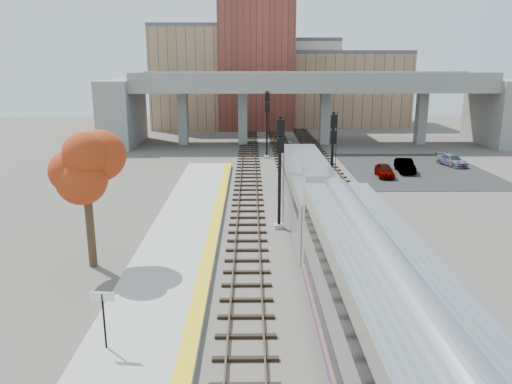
# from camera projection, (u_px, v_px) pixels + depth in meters

# --- Properties ---
(ground) EXTENTS (160.00, 160.00, 0.00)m
(ground) POSITION_uv_depth(u_px,v_px,m) (313.00, 292.00, 24.12)
(ground) COLOR #47423D
(ground) RESTS_ON ground
(platform) EXTENTS (4.50, 60.00, 0.35)m
(platform) POSITION_uv_depth(u_px,v_px,m) (162.00, 289.00, 23.99)
(platform) COLOR #9E9E99
(platform) RESTS_ON ground
(yellow_strip) EXTENTS (0.70, 60.00, 0.01)m
(yellow_strip) POSITION_uv_depth(u_px,v_px,m) (202.00, 286.00, 23.97)
(yellow_strip) COLOR yellow
(yellow_strip) RESTS_ON platform
(tracks) EXTENTS (10.70, 95.00, 0.25)m
(tracks) POSITION_uv_depth(u_px,v_px,m) (305.00, 214.00, 36.20)
(tracks) COLOR black
(tracks) RESTS_ON ground
(overpass) EXTENTS (54.00, 12.00, 9.50)m
(overpass) POSITION_uv_depth(u_px,v_px,m) (310.00, 100.00, 66.23)
(overpass) COLOR slate
(overpass) RESTS_ON ground
(buildings_far) EXTENTS (43.00, 21.00, 20.60)m
(buildings_far) POSITION_uv_depth(u_px,v_px,m) (275.00, 79.00, 86.53)
(buildings_far) COLOR #A17A5D
(buildings_far) RESTS_ON ground
(parking_lot) EXTENTS (14.00, 18.00, 0.04)m
(parking_lot) POSITION_uv_depth(u_px,v_px,m) (415.00, 170.00, 51.36)
(parking_lot) COLOR black
(parking_lot) RESTS_ON ground
(locomotive) EXTENTS (3.02, 19.05, 4.10)m
(locomotive) POSITION_uv_depth(u_px,v_px,m) (309.00, 190.00, 34.01)
(locomotive) COLOR #A8AAB2
(locomotive) RESTS_ON ground
(signal_mast_near) EXTENTS (0.60, 0.64, 7.45)m
(signal_mast_near) POSITION_uv_depth(u_px,v_px,m) (280.00, 174.00, 32.27)
(signal_mast_near) COLOR #9E9E99
(signal_mast_near) RESTS_ON ground
(signal_mast_mid) EXTENTS (0.60, 0.64, 7.29)m
(signal_mast_mid) POSITION_uv_depth(u_px,v_px,m) (332.00, 162.00, 36.55)
(signal_mast_mid) COLOR #9E9E99
(signal_mast_mid) RESTS_ON ground
(signal_mast_far) EXTENTS (0.60, 0.64, 7.65)m
(signal_mast_far) POSITION_uv_depth(u_px,v_px,m) (267.00, 124.00, 56.55)
(signal_mast_far) COLOR #9E9E99
(signal_mast_far) RESTS_ON ground
(station_sign) EXTENTS (0.90, 0.13, 2.27)m
(station_sign) POSITION_uv_depth(u_px,v_px,m) (103.00, 308.00, 18.38)
(station_sign) COLOR black
(station_sign) RESTS_ON platform
(tree) EXTENTS (3.60, 3.60, 7.43)m
(tree) POSITION_uv_depth(u_px,v_px,m) (85.00, 167.00, 25.78)
(tree) COLOR #382619
(tree) RESTS_ON ground
(car_a) EXTENTS (1.67, 3.73, 1.25)m
(car_a) POSITION_uv_depth(u_px,v_px,m) (384.00, 170.00, 47.95)
(car_a) COLOR #99999E
(car_a) RESTS_ON parking_lot
(car_b) EXTENTS (1.72, 4.16, 1.34)m
(car_b) POSITION_uv_depth(u_px,v_px,m) (405.00, 166.00, 49.87)
(car_b) COLOR #99999E
(car_b) RESTS_ON parking_lot
(car_c) EXTENTS (2.69, 4.29, 1.16)m
(car_c) POSITION_uv_depth(u_px,v_px,m) (452.00, 160.00, 53.08)
(car_c) COLOR #99999E
(car_c) RESTS_ON parking_lot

